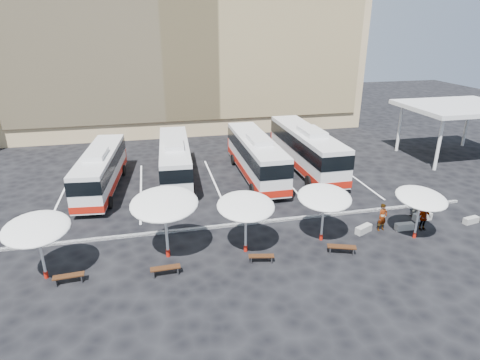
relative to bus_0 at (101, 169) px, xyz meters
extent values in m
plane|color=black|center=(8.92, -8.79, -1.77)|extent=(120.00, 120.00, 0.00)
cube|color=tan|center=(8.92, 23.21, 10.73)|extent=(42.00, 18.00, 25.00)
cube|color=#A18A5C|center=(8.92, 14.11, 10.23)|extent=(40.00, 0.30, 20.00)
cube|color=silver|center=(32.92, 1.21, 3.23)|extent=(10.00, 8.00, 0.40)
cylinder|color=silver|center=(28.92, -1.79, 0.63)|extent=(0.30, 0.30, 4.80)
cylinder|color=silver|center=(28.92, 4.21, 0.63)|extent=(0.30, 0.30, 4.80)
cylinder|color=silver|center=(36.92, 4.21, 0.63)|extent=(0.30, 0.30, 4.80)
cube|color=black|center=(8.92, -8.29, -1.69)|extent=(34.00, 0.25, 0.15)
cube|color=white|center=(-3.08, -0.79, -1.76)|extent=(0.15, 12.00, 0.01)
cube|color=white|center=(2.92, -0.79, -1.76)|extent=(0.15, 12.00, 0.01)
cube|color=white|center=(8.92, -0.79, -1.76)|extent=(0.15, 12.00, 0.01)
cube|color=white|center=(14.92, -0.79, -1.76)|extent=(0.15, 12.00, 0.01)
cube|color=white|center=(20.92, -0.79, -1.76)|extent=(0.15, 12.00, 0.01)
cube|color=silver|center=(0.00, -0.01, -0.01)|extent=(3.31, 10.96, 2.70)
cube|color=black|center=(0.00, -0.01, 0.52)|extent=(3.37, 11.02, 0.99)
cube|color=#A7170B|center=(0.00, -0.01, -1.00)|extent=(3.37, 11.02, 0.49)
cube|color=#A7170B|center=(0.53, 5.36, -0.69)|extent=(2.31, 0.41, 1.26)
cube|color=silver|center=(-0.09, -0.91, 1.51)|extent=(1.70, 2.83, 0.36)
cylinder|color=black|center=(-0.81, 3.23, -1.32)|extent=(0.40, 0.93, 0.90)
cylinder|color=black|center=(1.43, 3.01, -1.32)|extent=(0.40, 0.93, 0.90)
cylinder|color=black|center=(-1.48, -3.48, -1.32)|extent=(0.40, 0.93, 0.90)
cylinder|color=black|center=(0.76, -3.70, -1.32)|extent=(0.40, 0.93, 0.90)
cube|color=silver|center=(5.85, 0.92, 0.05)|extent=(2.85, 11.28, 2.80)
cube|color=black|center=(5.85, 0.92, 0.61)|extent=(2.91, 11.34, 1.03)
cube|color=#A7170B|center=(5.85, 0.92, -0.98)|extent=(2.91, 11.34, 0.51)
cube|color=#A7170B|center=(6.11, 6.50, -0.65)|extent=(2.39, 0.30, 1.30)
cube|color=silver|center=(5.80, -0.01, 1.63)|extent=(1.62, 2.86, 0.37)
cylinder|color=black|center=(4.84, 4.23, -1.30)|extent=(0.37, 0.95, 0.93)
cylinder|color=black|center=(7.17, 4.12, -1.30)|extent=(0.37, 0.95, 0.93)
cylinder|color=black|center=(4.51, -2.75, -1.30)|extent=(0.37, 0.95, 0.93)
cylinder|color=black|center=(6.84, -2.86, -1.30)|extent=(0.37, 0.95, 0.93)
cube|color=silver|center=(12.64, 0.16, 0.16)|extent=(2.49, 11.85, 2.96)
cube|color=black|center=(12.64, 0.16, 0.75)|extent=(2.55, 11.91, 1.09)
cube|color=#A7170B|center=(12.64, 0.16, -0.93)|extent=(2.55, 11.91, 0.54)
cube|color=#A7170B|center=(12.65, 6.08, -0.58)|extent=(2.53, 0.20, 1.38)
cube|color=silver|center=(12.64, -0.83, 1.84)|extent=(1.58, 2.97, 0.39)
cylinder|color=black|center=(11.41, 3.62, -1.28)|extent=(0.35, 0.99, 0.99)
cylinder|color=black|center=(13.88, 3.61, -1.28)|extent=(0.35, 0.99, 0.99)
cylinder|color=black|center=(11.40, -3.79, -1.28)|extent=(0.35, 0.99, 0.99)
cylinder|color=black|center=(13.87, -3.80, -1.28)|extent=(0.35, 0.99, 0.99)
cube|color=silver|center=(17.49, 0.92, 0.26)|extent=(2.69, 12.53, 3.13)
cube|color=black|center=(17.49, 0.92, 0.89)|extent=(2.75, 12.59, 1.15)
cube|color=#A7170B|center=(17.49, 0.92, -0.88)|extent=(2.75, 12.59, 0.57)
cube|color=#A7170B|center=(17.44, 7.18, -0.52)|extent=(2.67, 0.23, 1.46)
cube|color=silver|center=(17.49, -0.12, 2.04)|extent=(1.69, 3.14, 0.42)
cylinder|color=black|center=(16.16, 4.56, -1.25)|extent=(0.37, 1.04, 1.04)
cylinder|color=black|center=(18.76, 4.58, -1.25)|extent=(0.37, 1.04, 1.04)
cylinder|color=black|center=(16.21, -3.26, -1.25)|extent=(0.37, 1.04, 1.04)
cylinder|color=black|center=(18.82, -3.24, -1.25)|extent=(0.37, 1.04, 1.04)
cylinder|color=silver|center=(-1.85, -11.79, -0.33)|extent=(0.15, 0.15, 2.89)
cylinder|color=#A7170B|center=(-1.85, -11.79, -1.58)|extent=(0.23, 0.23, 0.38)
ellipsoid|color=silver|center=(-1.85, -11.79, 1.17)|extent=(3.61, 3.65, 0.99)
cylinder|color=silver|center=(4.51, -11.08, -0.13)|extent=(0.17, 0.17, 3.28)
cylinder|color=#A7170B|center=(4.51, -11.08, -1.55)|extent=(0.27, 0.27, 0.44)
ellipsoid|color=silver|center=(4.51, -11.08, 1.57)|extent=(4.17, 4.21, 1.13)
cylinder|color=silver|center=(8.97, -11.52, -0.32)|extent=(0.14, 0.14, 2.89)
cylinder|color=#A7170B|center=(8.97, -11.52, -1.58)|extent=(0.21, 0.21, 0.39)
ellipsoid|color=silver|center=(8.97, -11.52, 1.17)|extent=(3.31, 3.35, 0.99)
cylinder|color=silver|center=(13.82, -11.25, -0.36)|extent=(0.15, 0.15, 2.83)
cylinder|color=#A7170B|center=(13.82, -11.25, -1.58)|extent=(0.24, 0.24, 0.38)
ellipsoid|color=silver|center=(13.82, -11.25, 1.10)|extent=(3.70, 3.73, 0.97)
cylinder|color=silver|center=(19.60, -12.29, -0.43)|extent=(0.14, 0.14, 2.67)
cylinder|color=#A7170B|center=(19.60, -12.29, -1.59)|extent=(0.23, 0.23, 0.36)
ellipsoid|color=silver|center=(19.60, -12.29, 0.94)|extent=(3.52, 3.56, 0.91)
cube|color=black|center=(-0.60, -12.53, -1.33)|extent=(1.55, 0.51, 0.06)
cube|color=black|center=(-1.21, -12.57, -1.56)|extent=(0.09, 0.39, 0.41)
cube|color=black|center=(0.02, -12.48, -1.56)|extent=(0.09, 0.39, 0.41)
cube|color=black|center=(4.28, -12.90, -1.32)|extent=(1.58, 0.47, 0.06)
cube|color=black|center=(3.65, -12.92, -1.56)|extent=(0.08, 0.40, 0.42)
cube|color=black|center=(4.91, -12.88, -1.56)|extent=(0.08, 0.40, 0.42)
cube|color=black|center=(9.55, -12.84, -1.36)|extent=(1.47, 0.65, 0.06)
cube|color=black|center=(8.99, -12.73, -1.58)|extent=(0.13, 0.37, 0.38)
cube|color=black|center=(10.11, -12.96, -1.58)|extent=(0.13, 0.37, 0.38)
cube|color=black|center=(14.31, -13.00, -1.30)|extent=(1.69, 0.96, 0.07)
cube|color=black|center=(13.70, -12.78, -1.55)|extent=(0.20, 0.41, 0.44)
cube|color=black|center=(14.93, -13.22, -1.55)|extent=(0.20, 0.41, 0.44)
cube|color=gray|center=(16.83, -10.98, -1.54)|extent=(1.29, 0.90, 0.46)
cube|color=gray|center=(19.59, -11.22, -1.55)|extent=(1.20, 0.43, 0.45)
cube|color=gray|center=(21.59, -10.26, -1.53)|extent=(1.30, 0.48, 0.48)
cube|color=gray|center=(24.46, -11.39, -1.56)|extent=(1.17, 0.57, 0.42)
imported|color=black|center=(18.09, -10.93, -0.85)|extent=(0.74, 0.57, 1.83)
imported|color=black|center=(21.38, -9.64, -0.90)|extent=(1.02, 0.92, 1.73)
imported|color=black|center=(20.71, -11.45, -0.93)|extent=(1.00, 0.43, 1.69)
imported|color=black|center=(22.20, -9.30, -0.81)|extent=(1.34, 0.91, 1.91)
camera|label=1|loc=(4.19, -31.26, 10.77)|focal=30.00mm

